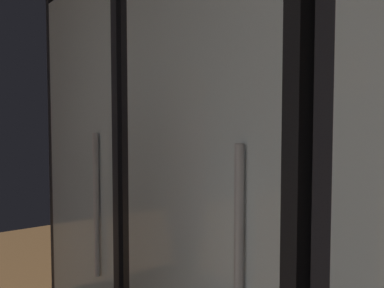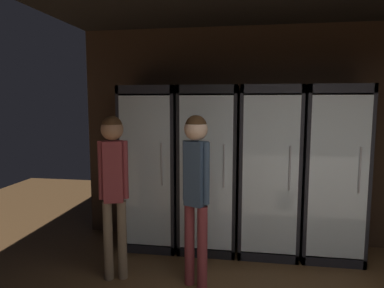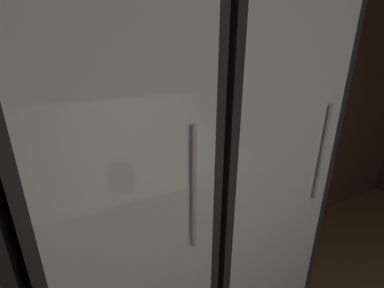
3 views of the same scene
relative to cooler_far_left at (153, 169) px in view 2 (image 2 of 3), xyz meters
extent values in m
cube|color=#382619|center=(1.99, 0.32, 0.41)|extent=(6.00, 0.06, 2.80)
cube|color=black|center=(0.00, 0.25, 0.03)|extent=(0.69, 0.04, 2.04)
cube|color=black|center=(-0.33, -0.04, 0.03)|extent=(0.04, 0.64, 2.04)
cube|color=black|center=(0.33, -0.04, 0.03)|extent=(0.04, 0.64, 2.04)
cube|color=black|center=(0.00, -0.04, 1.00)|extent=(0.69, 0.64, 0.10)
cube|color=black|center=(0.00, -0.04, -0.94)|extent=(0.69, 0.64, 0.10)
cube|color=white|center=(0.00, 0.22, 0.03)|extent=(0.61, 0.02, 1.80)
cube|color=silver|center=(0.00, -0.35, 0.03)|extent=(0.61, 0.02, 1.80)
cylinder|color=#B2B2B7|center=(0.21, -0.38, 0.13)|extent=(0.02, 0.02, 0.50)
cube|color=silver|center=(0.00, -0.04, -0.87)|extent=(0.59, 0.56, 0.02)
cylinder|color=gray|center=(-0.21, 0.00, -0.77)|extent=(0.08, 0.08, 0.18)
cylinder|color=gray|center=(-0.21, 0.00, -0.64)|extent=(0.03, 0.03, 0.08)
cylinder|color=#2D2D33|center=(-0.21, 0.00, -0.78)|extent=(0.08, 0.08, 0.06)
cylinder|color=#194723|center=(-0.08, -0.02, -0.77)|extent=(0.07, 0.07, 0.18)
cylinder|color=#194723|center=(-0.08, -0.02, -0.63)|extent=(0.02, 0.02, 0.10)
cylinder|color=#B2332D|center=(-0.08, -0.02, -0.77)|extent=(0.08, 0.08, 0.05)
cylinder|color=#336B38|center=(0.07, -0.06, -0.75)|extent=(0.08, 0.08, 0.22)
cylinder|color=#336B38|center=(0.07, -0.06, -0.60)|extent=(0.03, 0.03, 0.07)
cylinder|color=beige|center=(0.07, -0.06, -0.75)|extent=(0.08, 0.08, 0.08)
cylinder|color=brown|center=(0.22, -0.06, -0.75)|extent=(0.06, 0.06, 0.23)
cylinder|color=brown|center=(0.22, -0.06, -0.58)|extent=(0.02, 0.02, 0.09)
cylinder|color=beige|center=(0.22, -0.06, -0.78)|extent=(0.07, 0.07, 0.06)
cube|color=silver|center=(0.00, -0.04, -0.42)|extent=(0.59, 0.56, 0.02)
cylinder|color=#336B38|center=(-0.20, -0.08, -0.30)|extent=(0.08, 0.08, 0.23)
cylinder|color=#336B38|center=(-0.20, -0.08, -0.15)|extent=(0.03, 0.03, 0.07)
cylinder|color=#B2332D|center=(-0.20, -0.08, -0.30)|extent=(0.08, 0.08, 0.08)
cylinder|color=black|center=(-0.01, -0.09, -0.30)|extent=(0.08, 0.08, 0.23)
cylinder|color=black|center=(-0.01, -0.09, -0.15)|extent=(0.03, 0.03, 0.07)
cylinder|color=#B2332D|center=(-0.01, -0.09, -0.30)|extent=(0.08, 0.08, 0.07)
cylinder|color=#194723|center=(0.19, -0.06, -0.31)|extent=(0.08, 0.08, 0.21)
cylinder|color=#194723|center=(0.19, -0.06, -0.16)|extent=(0.03, 0.03, 0.10)
cylinder|color=white|center=(0.19, -0.06, -0.33)|extent=(0.08, 0.08, 0.07)
cube|color=silver|center=(0.00, -0.04, 0.02)|extent=(0.59, 0.56, 0.02)
cylinder|color=#9EAD99|center=(-0.15, -0.01, 0.13)|extent=(0.06, 0.06, 0.19)
cylinder|color=#9EAD99|center=(-0.15, -0.01, 0.27)|extent=(0.02, 0.02, 0.10)
cylinder|color=#2D2D33|center=(-0.15, -0.01, 0.12)|extent=(0.07, 0.07, 0.06)
cylinder|color=#9EAD99|center=(0.15, 0.00, 0.14)|extent=(0.06, 0.06, 0.21)
cylinder|color=#9EAD99|center=(0.15, 0.00, 0.29)|extent=(0.02, 0.02, 0.10)
cylinder|color=#B2332D|center=(0.15, 0.00, 0.12)|extent=(0.07, 0.07, 0.07)
cube|color=silver|center=(0.00, -0.04, 0.47)|extent=(0.59, 0.56, 0.02)
cylinder|color=#336B38|center=(-0.15, -0.09, 0.59)|extent=(0.08, 0.08, 0.21)
cylinder|color=#336B38|center=(-0.15, -0.09, 0.73)|extent=(0.02, 0.02, 0.08)
cylinder|color=#B2332D|center=(-0.15, -0.09, 0.56)|extent=(0.08, 0.08, 0.06)
cylinder|color=#9EAD99|center=(0.15, 0.00, 0.60)|extent=(0.06, 0.06, 0.24)
cylinder|color=#9EAD99|center=(0.15, 0.00, 0.75)|extent=(0.02, 0.02, 0.06)
cylinder|color=#B2332D|center=(0.15, 0.00, 0.59)|extent=(0.06, 0.06, 0.06)
cube|color=black|center=(0.73, 0.25, 0.03)|extent=(0.69, 0.04, 2.04)
cube|color=black|center=(0.40, -0.04, 0.03)|extent=(0.04, 0.64, 2.04)
cube|color=black|center=(1.05, -0.04, 0.03)|extent=(0.04, 0.64, 2.04)
cube|color=black|center=(0.73, -0.04, 1.00)|extent=(0.69, 0.64, 0.10)
cube|color=black|center=(0.73, -0.04, -0.94)|extent=(0.69, 0.64, 0.10)
cube|color=white|center=(0.73, 0.22, 0.03)|extent=(0.61, 0.02, 1.80)
cube|color=silver|center=(0.73, -0.35, 0.03)|extent=(0.61, 0.02, 1.80)
cylinder|color=#B2B2B7|center=(0.93, -0.38, 0.13)|extent=(0.02, 0.02, 0.50)
cube|color=silver|center=(0.73, -0.04, -0.87)|extent=(0.59, 0.56, 0.02)
cylinder|color=#9EAD99|center=(0.53, -0.05, -0.76)|extent=(0.06, 0.06, 0.20)
cylinder|color=#9EAD99|center=(0.53, -0.05, -0.62)|extent=(0.02, 0.02, 0.07)
cylinder|color=#2D2D33|center=(0.53, -0.05, -0.79)|extent=(0.07, 0.07, 0.07)
cylinder|color=brown|center=(0.72, -0.01, -0.76)|extent=(0.06, 0.06, 0.20)
cylinder|color=brown|center=(0.72, -0.01, -0.61)|extent=(0.02, 0.02, 0.10)
cylinder|color=tan|center=(0.72, -0.01, -0.77)|extent=(0.07, 0.07, 0.07)
cylinder|color=gray|center=(0.93, -0.09, -0.75)|extent=(0.08, 0.08, 0.23)
cylinder|color=gray|center=(0.93, -0.09, -0.59)|extent=(0.03, 0.03, 0.08)
cylinder|color=tan|center=(0.93, -0.09, -0.76)|extent=(0.08, 0.08, 0.07)
cube|color=silver|center=(0.73, -0.04, -0.42)|extent=(0.59, 0.56, 0.02)
cylinder|color=brown|center=(0.59, -0.07, -0.31)|extent=(0.07, 0.07, 0.20)
cylinder|color=brown|center=(0.59, -0.07, -0.18)|extent=(0.02, 0.02, 0.07)
cylinder|color=white|center=(0.59, -0.07, -0.33)|extent=(0.07, 0.07, 0.08)
cylinder|color=gray|center=(0.87, 0.00, -0.31)|extent=(0.06, 0.06, 0.22)
cylinder|color=gray|center=(0.87, 0.00, -0.16)|extent=(0.02, 0.02, 0.07)
cylinder|color=white|center=(0.87, 0.00, -0.31)|extent=(0.06, 0.06, 0.06)
cube|color=silver|center=(0.73, -0.04, 0.02)|extent=(0.59, 0.56, 0.02)
cylinder|color=gray|center=(0.49, -0.06, 0.14)|extent=(0.07, 0.07, 0.21)
cylinder|color=gray|center=(0.49, -0.06, 0.28)|extent=(0.03, 0.03, 0.06)
cylinder|color=white|center=(0.49, -0.06, 0.12)|extent=(0.07, 0.07, 0.07)
cylinder|color=#336B38|center=(0.65, -0.05, 0.15)|extent=(0.07, 0.07, 0.24)
cylinder|color=#336B38|center=(0.65, -0.05, 0.30)|extent=(0.02, 0.02, 0.06)
cylinder|color=#B2332D|center=(0.65, -0.05, 0.13)|extent=(0.07, 0.07, 0.08)
cylinder|color=#9EAD99|center=(0.80, -0.03, 0.14)|extent=(0.06, 0.06, 0.22)
cylinder|color=#9EAD99|center=(0.80, -0.03, 0.29)|extent=(0.02, 0.02, 0.08)
cylinder|color=beige|center=(0.80, -0.03, 0.14)|extent=(0.06, 0.06, 0.09)
cylinder|color=gray|center=(0.96, -0.09, 0.12)|extent=(0.07, 0.07, 0.18)
cylinder|color=gray|center=(0.96, -0.09, 0.26)|extent=(0.03, 0.03, 0.10)
cylinder|color=#B2332D|center=(0.96, -0.09, 0.13)|extent=(0.07, 0.07, 0.07)
cube|color=silver|center=(0.73, -0.04, 0.47)|extent=(0.59, 0.56, 0.02)
cylinder|color=#194723|center=(0.52, -0.09, 0.58)|extent=(0.07, 0.07, 0.21)
cylinder|color=#194723|center=(0.52, -0.09, 0.72)|extent=(0.03, 0.03, 0.06)
cylinder|color=#B2332D|center=(0.52, -0.09, 0.58)|extent=(0.08, 0.08, 0.07)
cylinder|color=#9EAD99|center=(0.72, -0.09, 0.57)|extent=(0.07, 0.07, 0.18)
cylinder|color=#9EAD99|center=(0.72, -0.09, 0.70)|extent=(0.02, 0.02, 0.08)
cylinder|color=beige|center=(0.72, -0.09, 0.56)|extent=(0.07, 0.07, 0.06)
cylinder|color=#194723|center=(0.92, -0.07, 0.59)|extent=(0.08, 0.08, 0.21)
cylinder|color=#194723|center=(0.92, -0.07, 0.73)|extent=(0.03, 0.03, 0.08)
cylinder|color=tan|center=(0.92, -0.07, 0.59)|extent=(0.08, 0.08, 0.08)
cube|color=black|center=(1.45, 0.25, 0.03)|extent=(0.69, 0.04, 2.04)
cube|color=black|center=(1.12, -0.04, 0.03)|extent=(0.04, 0.64, 2.04)
cube|color=black|center=(1.78, -0.04, 0.03)|extent=(0.04, 0.64, 2.04)
cube|color=black|center=(1.45, -0.04, 1.00)|extent=(0.69, 0.64, 0.10)
cube|color=black|center=(1.45, -0.04, -0.94)|extent=(0.69, 0.64, 0.10)
cube|color=white|center=(1.45, 0.22, 0.03)|extent=(0.61, 0.02, 1.80)
cube|color=silver|center=(1.45, -0.35, 0.03)|extent=(0.61, 0.02, 1.80)
cylinder|color=#B2B2B7|center=(1.66, -0.38, 0.13)|extent=(0.02, 0.02, 0.50)
cube|color=silver|center=(1.45, -0.04, -0.87)|extent=(0.59, 0.56, 0.02)
cylinder|color=#194723|center=(1.30, -0.08, -0.75)|extent=(0.07, 0.07, 0.21)
cylinder|color=#194723|center=(1.30, -0.08, -0.62)|extent=(0.02, 0.02, 0.06)
cylinder|color=white|center=(1.30, -0.08, -0.78)|extent=(0.08, 0.08, 0.06)
cylinder|color=#9EAD99|center=(1.60, -0.04, -0.76)|extent=(0.07, 0.07, 0.20)
cylinder|color=#9EAD99|center=(1.60, -0.04, -0.63)|extent=(0.03, 0.03, 0.07)
cylinder|color=beige|center=(1.60, -0.04, -0.77)|extent=(0.07, 0.07, 0.08)
cube|color=silver|center=(1.45, -0.04, -0.27)|extent=(0.59, 0.56, 0.02)
cylinder|color=gray|center=(1.24, -0.02, -0.17)|extent=(0.08, 0.08, 0.18)
cylinder|color=gray|center=(1.24, -0.02, -0.04)|extent=(0.03, 0.03, 0.08)
cylinder|color=tan|center=(1.24, -0.02, -0.17)|extent=(0.08, 0.08, 0.05)
cylinder|color=#194723|center=(1.38, 0.00, -0.15)|extent=(0.06, 0.06, 0.23)
cylinder|color=#194723|center=(1.38, 0.00, 0.00)|extent=(0.02, 0.02, 0.07)
cylinder|color=beige|center=(1.38, 0.00, -0.16)|extent=(0.07, 0.07, 0.09)
cylinder|color=gray|center=(1.52, -0.09, -0.17)|extent=(0.07, 0.07, 0.18)
cylinder|color=gray|center=(1.52, -0.09, -0.04)|extent=(0.02, 0.02, 0.08)
cylinder|color=tan|center=(1.52, -0.09, -0.19)|extent=(0.07, 0.07, 0.06)
cylinder|color=black|center=(1.67, -0.01, -0.17)|extent=(0.06, 0.06, 0.20)
cylinder|color=black|center=(1.67, -0.01, -0.03)|extent=(0.02, 0.02, 0.07)
cylinder|color=tan|center=(1.67, -0.01, -0.17)|extent=(0.06, 0.06, 0.06)
cube|color=silver|center=(1.45, -0.04, 0.32)|extent=(0.59, 0.56, 0.02)
cylinder|color=gray|center=(1.25, 0.00, 0.43)|extent=(0.07, 0.07, 0.19)
cylinder|color=gray|center=(1.25, 0.00, 0.57)|extent=(0.03, 0.03, 0.09)
cylinder|color=#B2332D|center=(1.25, 0.00, 0.43)|extent=(0.08, 0.08, 0.06)
cylinder|color=gray|center=(1.46, -0.02, 0.44)|extent=(0.06, 0.06, 0.22)
cylinder|color=gray|center=(1.46, -0.02, 0.59)|extent=(0.02, 0.02, 0.07)
cylinder|color=beige|center=(1.46, -0.02, 0.43)|extent=(0.07, 0.07, 0.07)
cylinder|color=gray|center=(1.66, -0.06, 0.44)|extent=(0.07, 0.07, 0.22)
cylinder|color=gray|center=(1.66, -0.06, 0.60)|extent=(0.02, 0.02, 0.09)
cylinder|color=beige|center=(1.66, -0.06, 0.44)|extent=(0.07, 0.07, 0.07)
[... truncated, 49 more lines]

